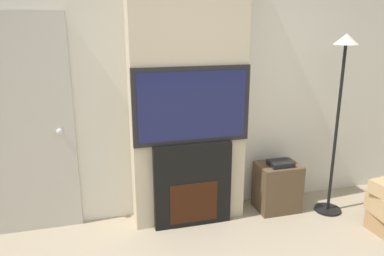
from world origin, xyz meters
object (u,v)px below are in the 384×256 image
Objects in this scene: fireplace at (192,184)px; media_stand at (277,186)px; television at (192,105)px; floor_lamp at (340,94)px.

fireplace is 0.95m from media_stand.
floor_lamp is (1.44, -0.14, 0.06)m from television.
television reaches higher than fireplace.
fireplace is at bearing -177.45° from media_stand.
television is at bearing -90.00° from fireplace.
fireplace is 0.46× the size of floor_lamp.
floor_lamp is at bearing -20.03° from media_stand.
media_stand is at bearing 2.68° from television.
media_stand is (0.93, 0.04, -0.15)m from fireplace.
floor_lamp is (1.44, -0.14, 0.83)m from fireplace.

